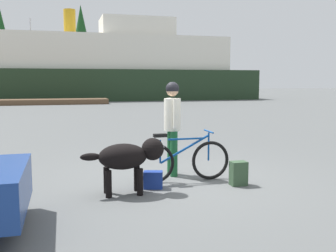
# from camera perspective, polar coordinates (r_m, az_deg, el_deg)

# --- Properties ---
(ground_plane) EXTENTS (160.00, 160.00, 0.00)m
(ground_plane) POSITION_cam_1_polar(r_m,az_deg,el_deg) (7.33, 1.19, -7.75)
(ground_plane) COLOR #595B5B
(bicycle) EXTENTS (1.77, 0.44, 0.91)m
(bicycle) POSITION_cam_1_polar(r_m,az_deg,el_deg) (7.07, 2.12, -5.04)
(bicycle) COLOR black
(bicycle) RESTS_ON ground_plane
(person_cyclist) EXTENTS (0.32, 0.53, 1.80)m
(person_cyclist) POSITION_cam_1_polar(r_m,az_deg,el_deg) (7.44, 0.64, 1.07)
(person_cyclist) COLOR #19592D
(person_cyclist) RESTS_ON ground_plane
(dog) EXTENTS (1.34, 0.49, 0.90)m
(dog) POSITION_cam_1_polar(r_m,az_deg,el_deg) (6.30, -5.77, -4.50)
(dog) COLOR black
(dog) RESTS_ON ground_plane
(backpack) EXTENTS (0.28, 0.20, 0.42)m
(backpack) POSITION_cam_1_polar(r_m,az_deg,el_deg) (6.96, 10.27, -6.83)
(backpack) COLOR #334C33
(backpack) RESTS_ON ground_plane
(handbag_pannier) EXTENTS (0.36, 0.26, 0.29)m
(handbag_pannier) POSITION_cam_1_polar(r_m,az_deg,el_deg) (6.68, -2.20, -7.87)
(handbag_pannier) COLOR navy
(handbag_pannier) RESTS_ON ground_plane
(ferry_boat) EXTENTS (28.84, 7.33, 8.47)m
(ferry_boat) POSITION_cam_1_polar(r_m,az_deg,el_deg) (38.78, -8.63, 8.20)
(ferry_boat) COLOR #1E331E
(ferry_boat) RESTS_ON ground_plane
(sailboat_moored) EXTENTS (6.60, 1.85, 8.33)m
(sailboat_moored) POSITION_cam_1_polar(r_m,az_deg,el_deg) (43.89, -19.13, 4.52)
(sailboat_moored) COLOR navy
(sailboat_moored) RESTS_ON ground_plane
(pine_tree_center) EXTENTS (3.95, 3.95, 12.22)m
(pine_tree_center) POSITION_cam_1_polar(r_m,az_deg,el_deg) (56.37, -12.55, 11.94)
(pine_tree_center) COLOR #4C331E
(pine_tree_center) RESTS_ON ground_plane
(pine_tree_far_right) EXTENTS (2.84, 2.84, 10.13)m
(pine_tree_far_right) POSITION_cam_1_polar(r_m,az_deg,el_deg) (55.45, -3.03, 10.98)
(pine_tree_far_right) COLOR #4C331E
(pine_tree_far_right) RESTS_ON ground_plane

